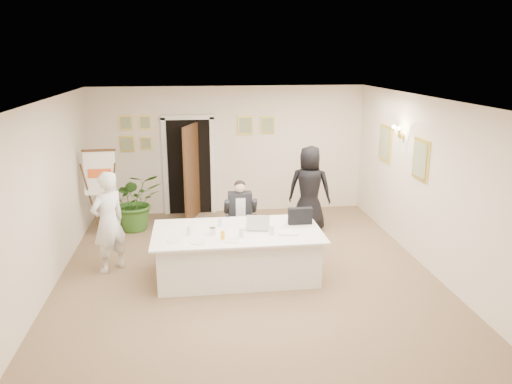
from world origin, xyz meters
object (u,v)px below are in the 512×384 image
at_px(standing_woman, 309,189).
at_px(laptop, 257,220).
at_px(conference_table, 237,253).
at_px(flip_chart, 103,197).
at_px(potted_palm, 135,201).
at_px(oj_glass, 223,235).
at_px(paper_stack, 288,233).
at_px(seated_man, 240,216).
at_px(laptop_bag, 300,216).
at_px(steel_jug, 213,231).
at_px(standing_man, 108,222).

relative_size(standing_woman, laptop, 4.58).
relative_size(conference_table, flip_chart, 1.57).
xyz_separation_m(conference_table, potted_palm, (-1.84, 2.49, 0.20)).
bearing_deg(oj_glass, paper_stack, 6.05).
xyz_separation_m(seated_man, laptop_bag, (0.89, -0.89, 0.25)).
bearing_deg(seated_man, steel_jug, -127.25).
bearing_deg(conference_table, seated_man, 81.84).
height_order(potted_palm, paper_stack, potted_palm).
height_order(conference_table, steel_jug, steel_jug).
xyz_separation_m(seated_man, standing_woman, (1.48, 0.92, 0.20)).
xyz_separation_m(standing_woman, potted_palm, (-3.47, 0.50, -0.27)).
xyz_separation_m(oj_glass, steel_jug, (-0.14, 0.22, -0.01)).
xyz_separation_m(laptop, steel_jug, (-0.71, -0.20, -0.08)).
bearing_deg(laptop, conference_table, -158.32).
bearing_deg(laptop_bag, paper_stack, -122.81).
height_order(conference_table, laptop_bag, laptop_bag).
bearing_deg(standing_man, laptop, 125.18).
relative_size(laptop, paper_stack, 1.29).
relative_size(seated_man, potted_palm, 1.11).
distance_m(seated_man, laptop_bag, 1.28).
bearing_deg(steel_jug, laptop_bag, 12.47).
height_order(standing_woman, laptop, standing_woman).
distance_m(seated_man, standing_man, 2.28).
distance_m(potted_palm, oj_glass, 3.27).
height_order(potted_palm, laptop, potted_palm).
bearing_deg(potted_palm, steel_jug, -61.02).
bearing_deg(standing_woman, flip_chart, 15.01).
relative_size(seated_man, steel_jug, 12.02).
relative_size(conference_table, laptop, 6.99).
xyz_separation_m(standing_woman, laptop, (-1.31, -1.93, 0.05)).
distance_m(laptop, oj_glass, 0.71).
distance_m(seated_man, standing_woman, 1.75).
xyz_separation_m(flip_chart, laptop_bag, (3.47, -2.05, 0.13)).
bearing_deg(laptop_bag, potted_palm, 141.60).
bearing_deg(standing_man, standing_woman, 157.59).
xyz_separation_m(flip_chart, potted_palm, (0.58, 0.25, -0.19)).
xyz_separation_m(conference_table, standing_woman, (1.63, 1.99, 0.47)).
relative_size(flip_chart, paper_stack, 5.76).
distance_m(conference_table, standing_man, 2.15).
xyz_separation_m(standing_man, laptop_bag, (3.09, -0.30, 0.07)).
distance_m(flip_chart, steel_jug, 3.12).
distance_m(flip_chart, potted_palm, 0.66).
height_order(flip_chart, standing_man, flip_chart).
bearing_deg(oj_glass, standing_man, 154.83).
height_order(standing_man, paper_stack, standing_man).
relative_size(conference_table, laptop_bag, 6.75).
distance_m(standing_woman, laptop_bag, 1.90).
xyz_separation_m(standing_woman, paper_stack, (-0.86, -2.23, -0.08)).
height_order(standing_man, oj_glass, standing_man).
bearing_deg(flip_chart, conference_table, -42.74).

